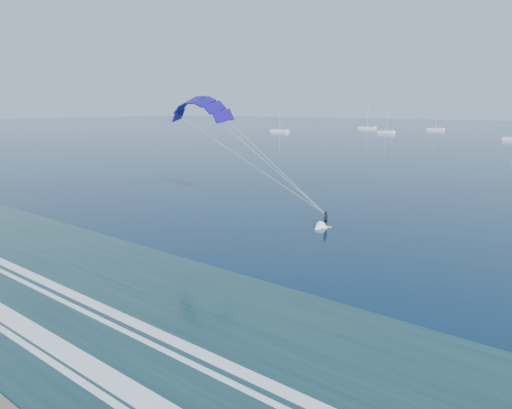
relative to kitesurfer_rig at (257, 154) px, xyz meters
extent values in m
cube|color=#1E423F|center=(-3.33, -23.67, -7.10)|extent=(600.00, 22.00, 0.03)
cube|color=white|center=(-3.33, -22.17, -7.08)|extent=(600.00, 0.70, 0.07)
cube|color=#CCF21C|center=(6.51, 2.94, -7.08)|extent=(1.20, 0.39, 0.07)
imported|color=black|center=(6.51, 2.94, -6.31)|extent=(0.50, 0.62, 1.48)
cone|color=white|center=(6.36, 1.64, -7.04)|extent=(1.31, 1.74, 1.10)
cube|color=white|center=(-99.47, 144.58, -6.52)|extent=(9.61, 2.40, 1.20)
cylinder|color=silver|center=(-99.47, 144.58, -0.05)|extent=(0.18, 0.18, 11.74)
cylinder|color=silver|center=(-98.27, 144.58, -5.12)|extent=(2.60, 0.12, 0.12)
cube|color=white|center=(-54.88, 165.66, -6.52)|extent=(7.66, 2.40, 1.20)
cylinder|color=silver|center=(-54.88, 165.66, -1.19)|extent=(0.18, 0.18, 9.47)
cylinder|color=silver|center=(-53.68, 165.66, -5.12)|extent=(2.60, 0.12, 0.12)
cube|color=white|center=(-45.38, 206.28, -6.52)|extent=(8.30, 2.40, 1.20)
cylinder|color=silver|center=(-45.38, 206.28, -0.89)|extent=(0.18, 0.18, 10.05)
cylinder|color=silver|center=(-44.18, 206.28, -5.12)|extent=(2.60, 0.12, 0.12)
cube|color=white|center=(-80.17, 200.42, -6.52)|extent=(9.91, 2.40, 1.20)
cylinder|color=silver|center=(-80.17, 200.42, 0.50)|extent=(0.18, 0.18, 12.83)
cylinder|color=silver|center=(-78.97, 200.42, -5.12)|extent=(2.60, 0.12, 0.12)
camera|label=1|loc=(28.53, -36.39, 4.71)|focal=32.00mm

